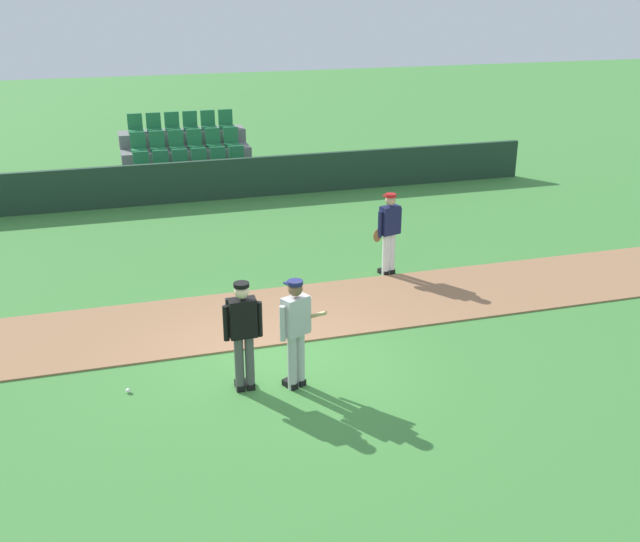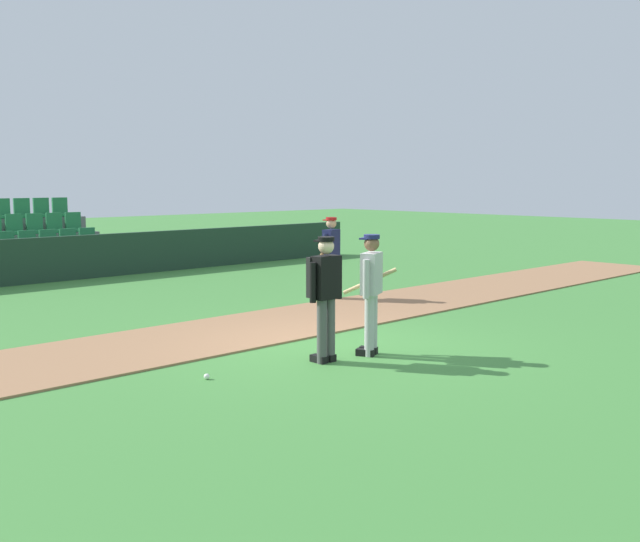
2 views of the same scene
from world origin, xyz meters
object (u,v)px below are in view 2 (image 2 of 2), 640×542
Objects in this scene: umpire_home_plate at (325,292)px; batter_grey_jersey at (371,289)px; baseball at (207,377)px; runner_navy_jersey at (331,255)px.

batter_grey_jersey is at bearing -11.18° from umpire_home_plate.
batter_grey_jersey is 23.78× the size of baseball.
batter_grey_jersey is 5.03m from runner_navy_jersey.
batter_grey_jersey and runner_navy_jersey have the same top height.
umpire_home_plate is 1.00× the size of runner_navy_jersey.
umpire_home_plate is at bearing -12.51° from baseball.
batter_grey_jersey is 2.72m from baseball.
batter_grey_jersey is 0.79m from umpire_home_plate.
baseball is at bearing -147.97° from runner_navy_jersey.
batter_grey_jersey is at bearing -127.27° from runner_navy_jersey.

